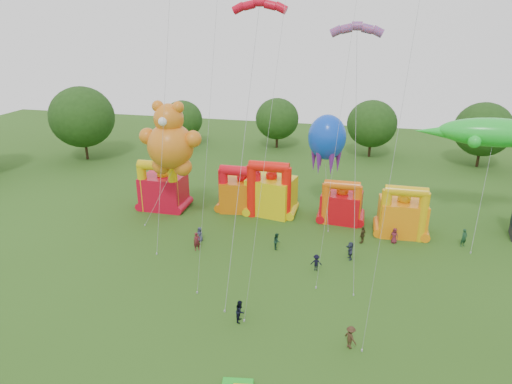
% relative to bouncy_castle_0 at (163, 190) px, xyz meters
% --- Properties ---
extents(tree_ring, '(125.14, 127.26, 12.07)m').
position_rel_bouncy_castle_0_xyz_m(tree_ring, '(15.45, -26.51, 3.79)').
color(tree_ring, '#352314').
rests_on(tree_ring, ground).
extents(bouncy_castle_0, '(5.10, 4.11, 6.49)m').
position_rel_bouncy_castle_0_xyz_m(bouncy_castle_0, '(0.00, 0.00, 0.00)').
color(bouncy_castle_0, red).
rests_on(bouncy_castle_0, ground).
extents(bouncy_castle_1, '(5.71, 4.82, 6.00)m').
position_rel_bouncy_castle_0_xyz_m(bouncy_castle_1, '(9.63, 1.87, -0.19)').
color(bouncy_castle_1, '#D0660B').
rests_on(bouncy_castle_1, ground).
extents(bouncy_castle_2, '(5.98, 5.16, 6.91)m').
position_rel_bouncy_castle_0_xyz_m(bouncy_castle_2, '(13.28, 1.53, 0.15)').
color(bouncy_castle_2, yellow).
rests_on(bouncy_castle_2, ground).
extents(bouncy_castle_3, '(4.79, 3.99, 5.32)m').
position_rel_bouncy_castle_0_xyz_m(bouncy_castle_3, '(21.67, 1.23, -0.42)').
color(bouncy_castle_3, red).
rests_on(bouncy_castle_3, ground).
extents(bouncy_castle_4, '(5.13, 4.24, 5.98)m').
position_rel_bouncy_castle_0_xyz_m(bouncy_castle_4, '(28.31, -0.75, -0.19)').
color(bouncy_castle_4, orange).
rests_on(bouncy_castle_4, ground).
extents(teddy_bear_kite, '(7.07, 5.02, 14.22)m').
position_rel_bouncy_castle_0_xyz_m(teddy_bear_kite, '(3.03, -4.12, 6.28)').
color(teddy_bear_kite, orange).
rests_on(teddy_bear_kite, ground).
extents(gecko_kite, '(15.17, 10.58, 12.40)m').
position_rel_bouncy_castle_0_xyz_m(gecko_kite, '(36.61, 2.15, 5.10)').
color(gecko_kite, green).
rests_on(gecko_kite, ground).
extents(octopus_kite, '(4.40, 8.06, 12.01)m').
position_rel_bouncy_castle_0_xyz_m(octopus_kite, '(19.57, 2.88, 4.70)').
color(octopus_kite, blue).
rests_on(octopus_kite, ground).
extents(parafoil_kites, '(21.67, 16.86, 31.86)m').
position_rel_bouncy_castle_0_xyz_m(parafoil_kites, '(15.26, -11.17, 10.21)').
color(parafoil_kites, red).
rests_on(parafoil_kites, ground).
extents(diamond_kites, '(16.58, 13.95, 37.48)m').
position_rel_bouncy_castle_0_xyz_m(diamond_kites, '(18.61, -14.75, 13.26)').
color(diamond_kites, red).
rests_on(diamond_kites, ground).
extents(spectator_0, '(0.88, 0.68, 1.59)m').
position_rel_bouncy_castle_0_xyz_m(spectator_0, '(7.49, -7.51, -1.67)').
color(spectator_0, '#2B2C49').
rests_on(spectator_0, ground).
extents(spectator_1, '(0.85, 0.79, 1.95)m').
position_rel_bouncy_castle_0_xyz_m(spectator_1, '(7.92, -9.51, -1.49)').
color(spectator_1, '#55181E').
rests_on(spectator_1, ground).
extents(spectator_2, '(0.82, 0.97, 1.74)m').
position_rel_bouncy_castle_0_xyz_m(spectator_2, '(15.75, -7.28, -1.60)').
color(spectator_2, '#153626').
rests_on(spectator_2, ground).
extents(spectator_3, '(1.09, 0.67, 1.63)m').
position_rel_bouncy_castle_0_xyz_m(spectator_3, '(20.16, -10.66, -1.65)').
color(spectator_3, black).
rests_on(spectator_3, ground).
extents(spectator_4, '(0.92, 1.22, 1.92)m').
position_rel_bouncy_castle_0_xyz_m(spectator_4, '(24.27, -3.96, -1.50)').
color(spectator_4, '#3E3419').
rests_on(spectator_4, ground).
extents(spectator_5, '(0.96, 1.79, 1.85)m').
position_rel_bouncy_castle_0_xyz_m(spectator_5, '(23.15, -7.73, -1.54)').
color(spectator_5, '#2A3046').
rests_on(spectator_5, ground).
extents(spectator_6, '(0.98, 0.85, 1.69)m').
position_rel_bouncy_castle_0_xyz_m(spectator_6, '(27.51, -3.18, -1.62)').
color(spectator_6, maroon).
rests_on(spectator_6, ground).
extents(spectator_7, '(0.85, 0.79, 1.95)m').
position_rel_bouncy_castle_0_xyz_m(spectator_7, '(34.46, -2.28, -1.49)').
color(spectator_7, '#183E24').
rests_on(spectator_7, ground).
extents(spectator_8, '(0.72, 0.91, 1.83)m').
position_rel_bouncy_castle_0_xyz_m(spectator_8, '(15.27, -19.70, -1.55)').
color(spectator_8, black).
rests_on(spectator_8, ground).
extents(spectator_9, '(1.28, 1.29, 1.79)m').
position_rel_bouncy_castle_0_xyz_m(spectator_9, '(23.74, -20.88, -1.57)').
color(spectator_9, '#3A2617').
rests_on(spectator_9, ground).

